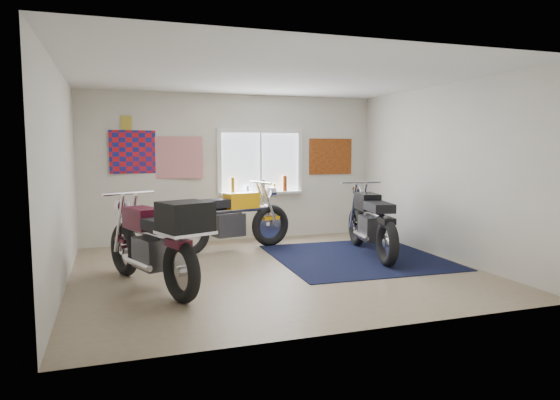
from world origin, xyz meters
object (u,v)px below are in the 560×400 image
object	(u,v)px
navy_rug	(356,257)
maroon_tourer	(156,242)
black_chrome_bike	(371,224)
yellow_triumph	(231,221)

from	to	relation	value
navy_rug	maroon_tourer	distance (m)	3.31
navy_rug	black_chrome_bike	bearing A→B (deg)	15.54
yellow_triumph	navy_rug	bearing A→B (deg)	-47.86
navy_rug	black_chrome_bike	size ratio (longest dim) A/B	1.16
yellow_triumph	black_chrome_bike	bearing A→B (deg)	-42.14
navy_rug	yellow_triumph	distance (m)	2.15
navy_rug	black_chrome_bike	world-z (taller)	black_chrome_bike
navy_rug	black_chrome_bike	distance (m)	0.59
yellow_triumph	maroon_tourer	bearing A→B (deg)	-139.09
black_chrome_bike	maroon_tourer	world-z (taller)	black_chrome_bike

